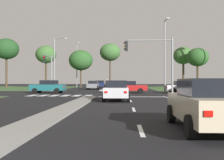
{
  "coord_description": "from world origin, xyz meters",
  "views": [
    {
      "loc": [
        2.99,
        -2.65,
        1.5
      ],
      "look_at": [
        1.54,
        30.3,
        1.61
      ],
      "focal_mm": 43.52,
      "sensor_mm": 36.0,
      "label": 1
    }
  ],
  "objects": [
    {
      "name": "ground_plane",
      "position": [
        0.0,
        30.0,
        0.0
      ],
      "size": [
        200.0,
        200.0,
        0.0
      ],
      "primitive_type": "plane",
      "color": "black"
    },
    {
      "name": "median_island_near",
      "position": [
        0.0,
        11.0,
        0.07
      ],
      "size": [
        1.2,
        22.0,
        0.14
      ],
      "primitive_type": "cube",
      "color": "gray",
      "rests_on": "ground"
    },
    {
      "name": "median_island_far",
      "position": [
        0.0,
        55.0,
        0.07
      ],
      "size": [
        1.2,
        36.0,
        0.14
      ],
      "primitive_type": "cube",
      "color": "gray",
      "rests_on": "ground"
    },
    {
      "name": "lane_dash_near",
      "position": [
        3.5,
        5.6,
        0.01
      ],
      "size": [
        0.14,
        2.0,
        0.01
      ],
      "primitive_type": "cube",
      "color": "silver",
      "rests_on": "ground"
    },
    {
      "name": "lane_dash_second",
      "position": [
        3.5,
        11.6,
        0.01
      ],
      "size": [
        0.14,
        2.0,
        0.01
      ],
      "primitive_type": "cube",
      "color": "silver",
      "rests_on": "ground"
    },
    {
      "name": "lane_dash_third",
      "position": [
        3.5,
        17.6,
        0.01
      ],
      "size": [
        0.14,
        2.0,
        0.01
      ],
      "primitive_type": "cube",
      "color": "silver",
      "rests_on": "ground"
    },
    {
      "name": "lane_dash_fourth",
      "position": [
        3.5,
        23.6,
        0.01
      ],
      "size": [
        0.14,
        2.0,
        0.01
      ],
      "primitive_type": "cube",
      "color": "silver",
      "rests_on": "ground"
    },
    {
      "name": "edge_line_right",
      "position": [
        6.85,
        12.0,
        0.01
      ],
      "size": [
        0.14,
        24.0,
        0.01
      ],
      "primitive_type": "cube",
      "color": "silver",
      "rests_on": "ground"
    },
    {
      "name": "stop_bar_near",
      "position": [
        3.8,
        23.0,
        0.01
      ],
      "size": [
        6.4,
        0.5,
        0.01
      ],
      "primitive_type": "cube",
      "color": "silver",
      "rests_on": "ground"
    },
    {
      "name": "crosswalk_bar_near",
      "position": [
        -6.4,
        24.8,
        0.01
      ],
      "size": [
        0.7,
        2.8,
        0.01
      ],
      "primitive_type": "cube",
      "color": "silver",
      "rests_on": "ground"
    },
    {
      "name": "crosswalk_bar_second",
      "position": [
        -5.25,
        24.8,
        0.01
      ],
      "size": [
        0.7,
        2.8,
        0.01
      ],
      "primitive_type": "cube",
      "color": "silver",
      "rests_on": "ground"
    },
    {
      "name": "crosswalk_bar_third",
      "position": [
        -4.1,
        24.8,
        0.01
      ],
      "size": [
        0.7,
        2.8,
        0.01
      ],
      "primitive_type": "cube",
      "color": "silver",
      "rests_on": "ground"
    },
    {
      "name": "crosswalk_bar_fourth",
      "position": [
        -2.95,
        24.8,
        0.01
      ],
      "size": [
        0.7,
        2.8,
        0.01
      ],
      "primitive_type": "cube",
      "color": "silver",
      "rests_on": "ground"
    },
    {
      "name": "crosswalk_bar_fifth",
      "position": [
        -1.8,
        24.8,
        0.01
      ],
      "size": [
        0.7,
        2.8,
        0.01
      ],
      "primitive_type": "cube",
      "color": "silver",
      "rests_on": "ground"
    },
    {
      "name": "crosswalk_bar_sixth",
      "position": [
        -0.65,
        24.8,
        0.01
      ],
      "size": [
        0.7,
        2.8,
        0.01
      ],
      "primitive_type": "cube",
      "color": "silver",
      "rests_on": "ground"
    },
    {
      "name": "car_red_near",
      "position": [
        3.51,
        31.04,
        0.77
      ],
      "size": [
        4.59,
        2.09,
        1.5
      ],
      "rotation": [
        0.0,
        0.0,
        -1.57
      ],
      "color": "#A31919",
      "rests_on": "ground"
    },
    {
      "name": "car_grey_second",
      "position": [
        -2.44,
        44.79,
        0.78
      ],
      "size": [
        1.96,
        4.25,
        1.54
      ],
      "rotation": [
        0.0,
        0.0,
        3.14
      ],
      "color": "slate",
      "rests_on": "ground"
    },
    {
      "name": "car_navy_third",
      "position": [
        -2.16,
        56.38,
        0.82
      ],
      "size": [
        2.08,
        4.24,
        1.61
      ],
      "rotation": [
        0.0,
        0.0,
        3.14
      ],
      "color": "#161E47",
      "rests_on": "ground"
    },
    {
      "name": "car_silver_fourth",
      "position": [
        2.43,
        17.9,
        0.79
      ],
      "size": [
        1.96,
        4.47,
        1.54
      ],
      "color": "#B7B7BC",
      "rests_on": "ground"
    },
    {
      "name": "car_white_fifth",
      "position": [
        10.39,
        31.31,
        0.77
      ],
      "size": [
        4.42,
        2.04,
        1.5
      ],
      "rotation": [
        0.0,
        0.0,
        -1.57
      ],
      "color": "silver",
      "rests_on": "ground"
    },
    {
      "name": "car_maroon_sixth",
      "position": [
        11.27,
        28.48,
        0.79
      ],
      "size": [
        4.18,
        2.09,
        1.54
      ],
      "rotation": [
        0.0,
        0.0,
        -1.57
      ],
      "color": "maroon",
      "rests_on": "ground"
    },
    {
      "name": "car_beige_seventh",
      "position": [
        5.56,
        5.74,
        0.8
      ],
      "size": [
        1.96,
        4.43,
        1.57
      ],
      "color": "#BCAD8E",
      "rests_on": "ground"
    },
    {
      "name": "car_teal_eighth",
      "position": [
        -6.37,
        30.44,
        0.81
      ],
      "size": [
        4.25,
        2.04,
        1.58
      ],
      "rotation": [
        0.0,
        0.0,
        1.57
      ],
      "color": "#19565B",
      "rests_on": "ground"
    },
    {
      "name": "traffic_signal_near_right",
      "position": [
        5.91,
        23.4,
        3.89
      ],
      "size": [
        4.71,
        0.32,
        5.64
      ],
      "color": "gray",
      "rests_on": "ground"
    },
    {
      "name": "traffic_signal_far_left",
      "position": [
        -7.6,
        35.09,
        3.55
      ],
      "size": [
        0.32,
        4.08,
        5.17
      ],
      "color": "gray",
      "rests_on": "ground"
    },
    {
      "name": "street_lamp_second",
      "position": [
        8.19,
        31.88,
        5.15
      ],
      "size": [
        0.56,
        2.38,
        9.18
      ],
      "color": "gray",
      "rests_on": "ground"
    },
    {
      "name": "street_lamp_third",
      "position": [
        -7.97,
        40.4,
        4.74
      ],
      "size": [
        2.42,
        1.24,
        8.36
      ],
      "color": "gray",
      "rests_on": "ground"
    },
    {
      "name": "street_lamp_fourth",
      "position": [
        -8.13,
        61.02,
        5.83
      ],
      "size": [
        1.05,
        2.11,
        10.54
      ],
      "color": "gray",
      "rests_on": "ground"
    },
    {
      "name": "pedestrian_at_median",
      "position": [
        0.28,
        41.03,
        1.12
      ],
      "size": [
        0.34,
        0.34,
        1.63
      ],
      "rotation": [
        0.0,
        0.0,
        4.45
      ],
      "color": "#4C4C4C",
      "rests_on": "median_island_far"
    },
    {
      "name": "treeline_near",
      "position": [
        -22.23,
        54.49,
        8.34
      ],
      "size": [
        5.24,
        5.24,
        10.63
      ],
      "color": "#423323",
      "rests_on": "ground"
    },
    {
      "name": "treeline_second",
      "position": [
        -14.31,
        56.8,
        7.33
      ],
      "size": [
        4.58,
        4.58,
        9.34
      ],
      "color": "#423323",
      "rests_on": "ground"
    },
    {
      "name": "treeline_third",
      "position": [
        -6.53,
        56.87,
        6.07
      ],
      "size": [
        5.28,
        5.28,
        8.33
      ],
      "color": "#423323",
      "rests_on": "ground"
    },
    {
      "name": "treeline_fourth",
      "position": [
        -0.14,
        58.69,
        7.99
      ],
      "size": [
        4.68,
        4.68,
        10.02
      ],
      "color": "#423323",
      "rests_on": "ground"
    },
    {
      "name": "treeline_fifth",
      "position": [
        16.33,
        58.84,
        7.14
      ],
      "size": [
        4.53,
        4.53,
        9.13
      ],
      "color": "#423323",
      "rests_on": "ground"
    },
    {
      "name": "treeline_sixth",
      "position": [
        18.21,
        54.03,
        6.37
      ],
      "size": [
        4.46,
        4.46,
        8.31
      ],
      "color": "#423323",
      "rests_on": "ground"
    }
  ]
}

